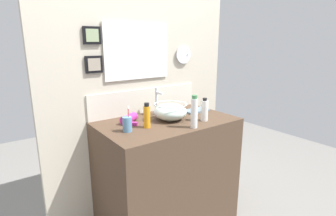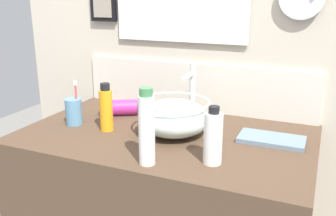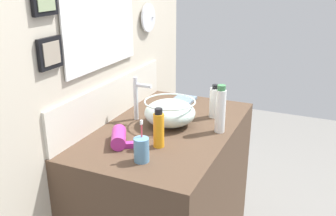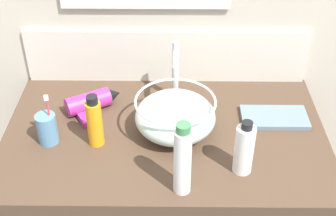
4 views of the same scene
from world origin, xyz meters
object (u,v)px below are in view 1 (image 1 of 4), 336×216
toothbrush_cup (127,124)px  hair_drier (130,118)px  faucet (157,100)px  glass_bowl_sink (170,111)px  lotion_bottle (204,110)px  shampoo_bottle (147,116)px  hand_towel (196,110)px  soap_dispenser (194,112)px

toothbrush_cup → hair_drier: bearing=56.4°
faucet → glass_bowl_sink: bearing=-90.0°
hair_drier → glass_bowl_sink: bearing=-23.0°
toothbrush_cup → lotion_bottle: size_ratio=0.98×
shampoo_bottle → hand_towel: 0.61m
faucet → toothbrush_cup: size_ratio=1.31×
hair_drier → lotion_bottle: lotion_bottle is taller
glass_bowl_sink → shampoo_bottle: shampoo_bottle is taller
hand_towel → toothbrush_cup: bearing=-170.6°
toothbrush_cup → soap_dispenser: bearing=-26.1°
hand_towel → shampoo_bottle: bearing=-167.7°
glass_bowl_sink → soap_dispenser: bearing=-85.8°
faucet → shampoo_bottle: faucet is taller
faucet → soap_dispenser: 0.44m
hand_towel → hair_drier: bearing=175.3°
faucet → soap_dispenser: bearing=-87.5°
faucet → shampoo_bottle: bearing=-136.3°
hair_drier → toothbrush_cup: 0.21m
glass_bowl_sink → toothbrush_cup: bearing=-172.7°
lotion_bottle → hand_towel: bearing=60.5°
lotion_bottle → shampoo_bottle: bearing=165.2°
toothbrush_cup → soap_dispenser: (0.43, -0.21, 0.06)m
soap_dispenser → toothbrush_cup: bearing=153.9°
faucet → lotion_bottle: (0.20, -0.36, -0.05)m
shampoo_bottle → soap_dispenser: bearing=-36.8°
toothbrush_cup → shampoo_bottle: size_ratio=0.97×
shampoo_bottle → glass_bowl_sink: bearing=13.0°
faucet → lotion_bottle: faucet is taller
lotion_bottle → hand_towel: (0.14, 0.25, -0.08)m
hair_drier → soap_dispenser: bearing=-51.1°
soap_dispenser → glass_bowl_sink: bearing=94.2°
lotion_bottle → soap_dispenser: size_ratio=0.76×
toothbrush_cup → shampoo_bottle: (0.15, -0.01, 0.03)m
soap_dispenser → hand_towel: soap_dispenser is taller
glass_bowl_sink → shampoo_bottle: size_ratio=1.43×
hair_drier → shampoo_bottle: bearing=-78.0°
shampoo_bottle → soap_dispenser: 0.34m
glass_bowl_sink → faucet: 0.19m
hair_drier → lotion_bottle: (0.49, -0.30, 0.05)m
soap_dispenser → shampoo_bottle: bearing=143.2°
hair_drier → lotion_bottle: bearing=-31.5°
toothbrush_cup → shampoo_bottle: 0.16m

